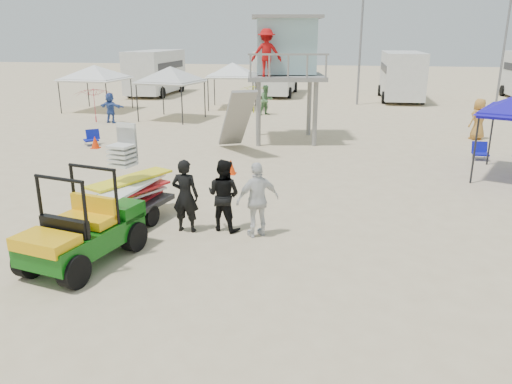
% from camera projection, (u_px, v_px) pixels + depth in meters
% --- Properties ---
extents(ground, '(140.00, 140.00, 0.00)m').
position_uv_depth(ground, '(193.00, 323.00, 8.00)').
color(ground, beige).
rests_on(ground, ground).
extents(utility_cart, '(1.76, 2.69, 1.89)m').
position_uv_depth(utility_cart, '(80.00, 223.00, 9.84)').
color(utility_cart, '#0C510E').
rests_on(utility_cart, ground).
extents(surf_trailer, '(1.71, 2.55, 2.15)m').
position_uv_depth(surf_trailer, '(129.00, 188.00, 12.03)').
color(surf_trailer, black).
rests_on(surf_trailer, ground).
extents(man_left, '(0.65, 0.44, 1.73)m').
position_uv_depth(man_left, '(185.00, 196.00, 11.50)').
color(man_left, black).
rests_on(man_left, ground).
extents(man_mid, '(0.98, 0.86, 1.71)m').
position_uv_depth(man_mid, '(224.00, 195.00, 11.59)').
color(man_mid, black).
rests_on(man_mid, ground).
extents(man_right, '(1.09, 0.90, 1.74)m').
position_uv_depth(man_right, '(258.00, 200.00, 11.21)').
color(man_right, silver).
rests_on(man_right, ground).
extents(lifeguard_tower, '(3.66, 3.66, 5.04)m').
position_uv_depth(lifeguard_tower, '(284.00, 51.00, 20.80)').
color(lifeguard_tower, gray).
rests_on(lifeguard_tower, ground).
extents(canopy_white_a, '(3.25, 3.25, 3.21)m').
position_uv_depth(canopy_white_a, '(170.00, 69.00, 26.33)').
color(canopy_white_a, black).
rests_on(canopy_white_a, ground).
extents(canopy_white_b, '(3.35, 3.35, 3.09)m').
position_uv_depth(canopy_white_b, '(94.00, 68.00, 29.39)').
color(canopy_white_b, black).
rests_on(canopy_white_b, ground).
extents(canopy_white_c, '(3.14, 3.14, 3.18)m').
position_uv_depth(canopy_white_c, '(232.00, 65.00, 30.35)').
color(canopy_white_c, black).
rests_on(canopy_white_c, ground).
extents(umbrella_a, '(2.33, 2.36, 1.79)m').
position_uv_depth(umbrella_a, '(94.00, 105.00, 25.93)').
color(umbrella_a, red).
rests_on(umbrella_a, ground).
extents(umbrella_b, '(2.53, 2.53, 1.63)m').
position_uv_depth(umbrella_b, '(254.00, 99.00, 29.01)').
color(umbrella_b, '#D8E414').
rests_on(umbrella_b, ground).
extents(cone_near, '(0.34, 0.34, 0.50)m').
position_uv_depth(cone_near, '(231.00, 167.00, 16.45)').
color(cone_near, '#FF3B08').
rests_on(cone_near, ground).
extents(cone_far, '(0.34, 0.34, 0.50)m').
position_uv_depth(cone_far, '(95.00, 142.00, 20.18)').
color(cone_far, '#F33207').
rests_on(cone_far, ground).
extents(beach_chair_a, '(0.73, 0.84, 0.64)m').
position_uv_depth(beach_chair_a, '(92.00, 137.00, 20.81)').
color(beach_chair_a, '#0D1895').
rests_on(beach_chair_a, ground).
extents(beach_chair_b, '(0.55, 0.58, 0.64)m').
position_uv_depth(beach_chair_b, '(480.00, 151.00, 18.40)').
color(beach_chair_b, '#0E12A1').
rests_on(beach_chair_b, ground).
extents(rv_far_left, '(2.64, 6.80, 3.25)m').
position_uv_depth(rv_far_left, '(155.00, 70.00, 37.61)').
color(rv_far_left, silver).
rests_on(rv_far_left, ground).
extents(rv_mid_left, '(2.65, 6.50, 3.25)m').
position_uv_depth(rv_mid_left, '(276.00, 71.00, 37.52)').
color(rv_mid_left, silver).
rests_on(rv_mid_left, ground).
extents(rv_mid_right, '(2.64, 7.00, 3.25)m').
position_uv_depth(rv_mid_right, '(402.00, 74.00, 34.61)').
color(rv_mid_right, silver).
rests_on(rv_mid_right, ground).
extents(light_pole_left, '(0.14, 0.14, 8.00)m').
position_uv_depth(light_pole_left, '(361.00, 41.00, 31.63)').
color(light_pole_left, slate).
rests_on(light_pole_left, ground).
extents(light_pole_right, '(0.14, 0.14, 8.00)m').
position_uv_depth(light_pole_right, '(505.00, 41.00, 31.54)').
color(light_pole_right, slate).
rests_on(light_pole_right, ground).
extents(distant_beachgoers, '(18.99, 12.81, 1.85)m').
position_uv_depth(distant_beachgoers, '(296.00, 104.00, 26.60)').
color(distant_beachgoers, '#50824E').
rests_on(distant_beachgoers, ground).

